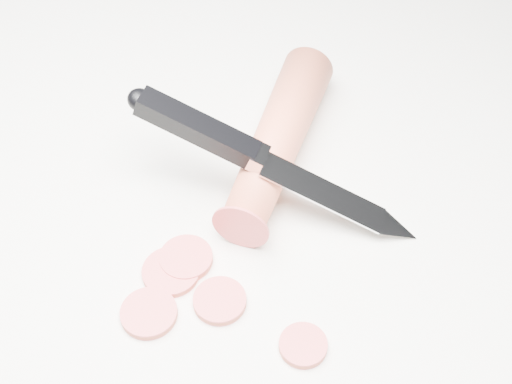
{
  "coord_description": "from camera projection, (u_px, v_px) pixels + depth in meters",
  "views": [
    {
      "loc": [
        -0.0,
        -0.33,
        0.42
      ],
      "look_at": [
        0.02,
        0.01,
        0.02
      ],
      "focal_mm": 50.0,
      "sensor_mm": 36.0,
      "label": 1
    }
  ],
  "objects": [
    {
      "name": "ground",
      "position": [
        233.0,
        219.0,
        0.54
      ],
      "size": [
        2.4,
        2.4,
        0.0
      ],
      "primitive_type": "plane",
      "color": "white",
      "rests_on": "ground"
    },
    {
      "name": "carrot",
      "position": [
        278.0,
        139.0,
        0.56
      ],
      "size": [
        0.1,
        0.18,
        0.04
      ],
      "primitive_type": "cylinder",
      "rotation": [
        1.57,
        0.0,
        -0.37
      ],
      "color": "#DD593B",
      "rests_on": "ground"
    },
    {
      "name": "carrot_slice_2",
      "position": [
        171.0,
        272.0,
        0.5
      ],
      "size": [
        0.04,
        0.04,
        0.01
      ],
      "primitive_type": "cylinder",
      "color": "#D54547",
      "rests_on": "ground"
    },
    {
      "name": "carrot_slice_0",
      "position": [
        220.0,
        301.0,
        0.49
      ],
      "size": [
        0.04,
        0.04,
        0.01
      ],
      "primitive_type": "cylinder",
      "color": "#D54547",
      "rests_on": "ground"
    },
    {
      "name": "kitchen_knife",
      "position": [
        275.0,
        163.0,
        0.51
      ],
      "size": [
        0.22,
        0.1,
        0.09
      ],
      "primitive_type": null,
      "color": "silver",
      "rests_on": "ground"
    },
    {
      "name": "carrot_slice_4",
      "position": [
        149.0,
        313.0,
        0.48
      ],
      "size": [
        0.04,
        0.04,
        0.01
      ],
      "primitive_type": "cylinder",
      "color": "#D54547",
      "rests_on": "ground"
    },
    {
      "name": "carrot_slice_1",
      "position": [
        186.0,
        258.0,
        0.51
      ],
      "size": [
        0.04,
        0.04,
        0.01
      ],
      "primitive_type": "cylinder",
      "color": "#D54547",
      "rests_on": "ground"
    },
    {
      "name": "carrot_slice_3",
      "position": [
        303.0,
        345.0,
        0.47
      ],
      "size": [
        0.03,
        0.03,
        0.01
      ],
      "primitive_type": "cylinder",
      "color": "#D54547",
      "rests_on": "ground"
    }
  ]
}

